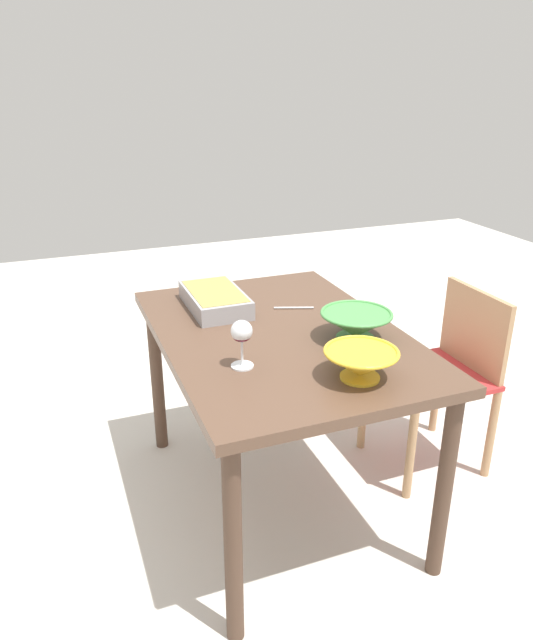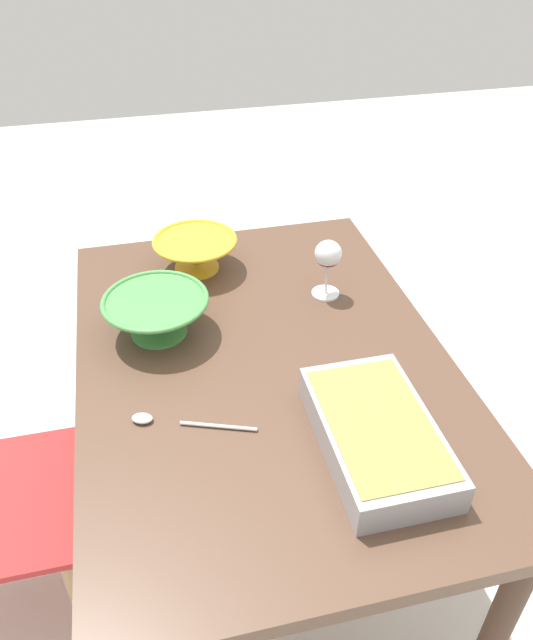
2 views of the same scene
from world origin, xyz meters
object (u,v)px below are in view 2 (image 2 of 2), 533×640
Objects in this scene: dining_table at (264,386)px; small_bowl at (157,314)px; mixing_bowl at (196,252)px; casserole_dish at (377,433)px; serving_spoon at (169,421)px; wine_glass at (328,258)px.

dining_table is 0.31m from small_bowl.
small_bowl reaches higher than mixing_bowl.
mixing_bowl reaches higher than casserole_dish.
small_bowl is (0.47, 0.38, 0.02)m from casserole_dish.
casserole_dish is 0.60m from small_bowl.
serving_spoon is at bearing 166.39° from mixing_bowl.
mixing_bowl is (0.74, 0.25, 0.01)m from casserole_dish.
wine_glass is 0.69× the size of mixing_bowl.
serving_spoon is at bearing 129.34° from wine_glass.
mixing_bowl is 0.92× the size of small_bowl.
mixing_bowl is at bearing 56.90° from wine_glass.
serving_spoon is at bearing 178.43° from small_bowl.
wine_glass reaches higher than mixing_bowl.
dining_table is at bearing 134.90° from wine_glass.
casserole_dish is (-0.31, -0.15, 0.13)m from dining_table.
mixing_bowl is at bearing -26.10° from small_bowl.
serving_spoon is at bearing 123.27° from dining_table.
wine_glass reaches higher than small_bowl.
small_bowl reaches higher than casserole_dish.
small_bowl is at bearing 39.11° from casserole_dish.
small_bowl is 0.31m from serving_spoon.
dining_table is 4.86× the size of serving_spoon.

